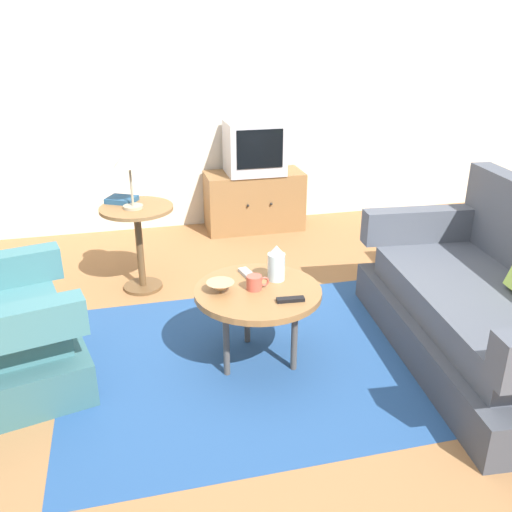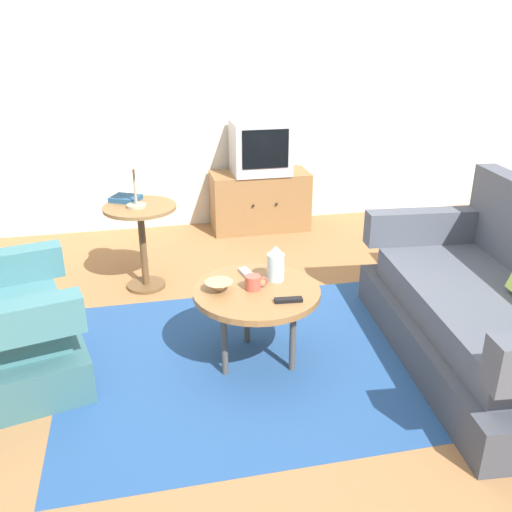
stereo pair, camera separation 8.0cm
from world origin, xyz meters
name	(u,v)px [view 1 (the left image)]	position (x,y,z in m)	size (l,w,h in m)	color
ground_plane	(254,366)	(0.00, 0.00, 0.00)	(16.00, 16.00, 0.00)	olive
back_wall	(187,78)	(0.00, 2.53, 1.35)	(9.00, 0.12, 2.70)	beige
area_rug	(258,360)	(0.04, 0.05, 0.00)	(2.20, 1.72, 0.00)	navy
couch	(493,310)	(1.35, -0.22, 0.30)	(1.03, 1.82, 0.94)	#3E424B
coffee_table	(258,295)	(0.03, 0.05, 0.42)	(0.70, 0.70, 0.46)	olive
side_table	(138,230)	(-0.56, 1.17, 0.45)	(0.51, 0.51, 0.63)	olive
tv_stand	(254,201)	(0.54, 2.23, 0.27)	(0.90, 0.43, 0.54)	olive
television	(254,148)	(0.54, 2.21, 0.77)	(0.51, 0.41, 0.47)	#B7B7BC
table_lamp	(129,161)	(-0.58, 1.14, 0.96)	(0.21, 0.21, 0.42)	#9E937A
vase	(276,263)	(0.17, 0.15, 0.56)	(0.10, 0.10, 0.21)	silver
mug	(255,283)	(0.02, 0.05, 0.50)	(0.13, 0.09, 0.08)	#B74C3D
bowl	(220,287)	(-0.17, 0.07, 0.49)	(0.15, 0.15, 0.06)	tan
tv_remote_dark	(290,300)	(0.17, -0.13, 0.47)	(0.15, 0.05, 0.02)	black
tv_remote_silver	(247,274)	(0.02, 0.24, 0.47)	(0.08, 0.16, 0.02)	#B2B2B7
book	(122,200)	(-0.65, 1.31, 0.65)	(0.25, 0.23, 0.03)	navy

